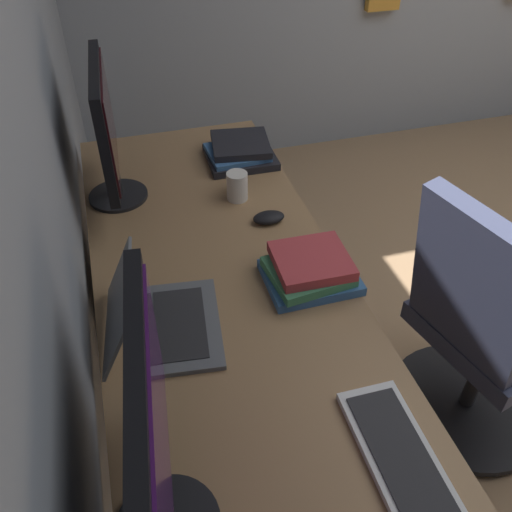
{
  "coord_description": "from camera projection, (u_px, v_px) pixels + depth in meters",
  "views": [
    {
      "loc": [
        -0.95,
        2.04,
        1.78
      ],
      "look_at": [
        0.0,
        1.76,
        0.95
      ],
      "focal_mm": 38.23,
      "sensor_mm": 36.0,
      "label": 1
    }
  ],
  "objects": [
    {
      "name": "keyboard_main",
      "position": [
        407.0,
        472.0,
        1.1
      ],
      "size": [
        0.42,
        0.15,
        0.02
      ],
      "color": "silver",
      "rests_on": "desk"
    },
    {
      "name": "book_stack_far",
      "position": [
        310.0,
        270.0,
        1.52
      ],
      "size": [
        0.21,
        0.26,
        0.09
      ],
      "color": "#38669E",
      "rests_on": "desk"
    },
    {
      "name": "coffee_mug",
      "position": [
        237.0,
        186.0,
        1.84
      ],
      "size": [
        0.11,
        0.07,
        0.1
      ],
      "color": "silver",
      "rests_on": "desk"
    },
    {
      "name": "monitor_secondary",
      "position": [
        153.0,
        454.0,
        0.86
      ],
      "size": [
        0.57,
        0.2,
        0.45
      ],
      "color": "black",
      "rests_on": "desk"
    },
    {
      "name": "mouse_main",
      "position": [
        269.0,
        218.0,
        1.76
      ],
      "size": [
        0.06,
        0.1,
        0.03
      ],
      "primitive_type": "ellipsoid",
      "color": "black",
      "rests_on": "desk"
    },
    {
      "name": "monitor_primary",
      "position": [
        106.0,
        128.0,
        1.71
      ],
      "size": [
        0.48,
        0.2,
        0.46
      ],
      "color": "black",
      "rests_on": "desk"
    },
    {
      "name": "laptop_leftmost",
      "position": [
        156.0,
        318.0,
        1.38
      ],
      "size": [
        0.35,
        0.33,
        0.19
      ],
      "color": "#595B60",
      "rests_on": "desk"
    },
    {
      "name": "drawer_pedestal",
      "position": [
        205.0,
        319.0,
        1.96
      ],
      "size": [
        0.4,
        0.51,
        0.69
      ],
      "color": "#936D47",
      "rests_on": "ground"
    },
    {
      "name": "book_stack_near",
      "position": [
        240.0,
        152.0,
        2.05
      ],
      "size": [
        0.25,
        0.26,
        0.07
      ],
      "color": "black",
      "rests_on": "desk"
    },
    {
      "name": "desk",
      "position": [
        238.0,
        339.0,
        1.46
      ],
      "size": [
        2.25,
        0.71,
        0.73
      ],
      "color": "#936D47",
      "rests_on": "ground"
    },
    {
      "name": "office_chair",
      "position": [
        480.0,
        337.0,
        1.75
      ],
      "size": [
        0.56,
        0.59,
        0.97
      ],
      "color": "#383D56",
      "rests_on": "ground"
    }
  ]
}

